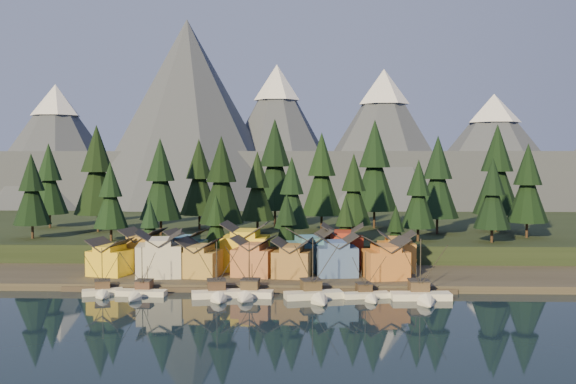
{
  "coord_description": "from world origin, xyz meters",
  "views": [
    {
      "loc": [
        10.1,
        -112.64,
        27.17
      ],
      "look_at": [
        5.61,
        30.0,
        19.52
      ],
      "focal_mm": 40.0,
      "sensor_mm": 36.0,
      "label": 1
    }
  ],
  "objects_px": {
    "boat_0": "(102,285)",
    "boat_6": "(423,288)",
    "boat_3": "(248,286)",
    "boat_1": "(139,287)",
    "house_front_1": "(160,252)",
    "house_front_0": "(110,256)",
    "house_back_1": "(186,249)",
    "boat_4": "(315,287)",
    "boat_5": "(368,290)",
    "boat_2": "(217,287)",
    "house_back_0": "(143,248)"
  },
  "relations": [
    {
      "from": "boat_4",
      "to": "house_front_0",
      "type": "bearing_deg",
      "value": 145.75
    },
    {
      "from": "boat_0",
      "to": "boat_6",
      "type": "bearing_deg",
      "value": -20.83
    },
    {
      "from": "house_front_0",
      "to": "boat_0",
      "type": "bearing_deg",
      "value": -64.08
    },
    {
      "from": "boat_6",
      "to": "house_back_1",
      "type": "height_order",
      "value": "boat_6"
    },
    {
      "from": "boat_2",
      "to": "house_front_1",
      "type": "xyz_separation_m",
      "value": [
        -14.69,
        14.9,
        4.36
      ]
    },
    {
      "from": "boat_3",
      "to": "boat_6",
      "type": "bearing_deg",
      "value": 2.46
    },
    {
      "from": "boat_0",
      "to": "boat_5",
      "type": "xyz_separation_m",
      "value": [
        52.07,
        -1.41,
        -0.28
      ]
    },
    {
      "from": "boat_0",
      "to": "boat_2",
      "type": "bearing_deg",
      "value": -23.15
    },
    {
      "from": "boat_6",
      "to": "boat_0",
      "type": "bearing_deg",
      "value": 175.12
    },
    {
      "from": "boat_4",
      "to": "boat_5",
      "type": "height_order",
      "value": "boat_4"
    },
    {
      "from": "boat_5",
      "to": "house_back_1",
      "type": "height_order",
      "value": "house_back_1"
    },
    {
      "from": "house_front_0",
      "to": "house_back_1",
      "type": "xyz_separation_m",
      "value": [
        15.31,
        7.59,
        0.59
      ]
    },
    {
      "from": "boat_4",
      "to": "boat_6",
      "type": "relative_size",
      "value": 0.99
    },
    {
      "from": "boat_0",
      "to": "boat_6",
      "type": "distance_m",
      "value": 62.36
    },
    {
      "from": "boat_2",
      "to": "boat_3",
      "type": "xyz_separation_m",
      "value": [
        5.79,
        0.67,
        0.04
      ]
    },
    {
      "from": "boat_1",
      "to": "boat_3",
      "type": "height_order",
      "value": "boat_3"
    },
    {
      "from": "house_front_0",
      "to": "boat_5",
      "type": "bearing_deg",
      "value": -1.27
    },
    {
      "from": "boat_6",
      "to": "house_front_0",
      "type": "distance_m",
      "value": 67.4
    },
    {
      "from": "boat_4",
      "to": "house_front_1",
      "type": "relative_size",
      "value": 1.18
    },
    {
      "from": "boat_1",
      "to": "house_back_0",
      "type": "relative_size",
      "value": 1.09
    },
    {
      "from": "boat_2",
      "to": "house_back_1",
      "type": "relative_size",
      "value": 1.27
    },
    {
      "from": "boat_2",
      "to": "boat_4",
      "type": "height_order",
      "value": "boat_4"
    },
    {
      "from": "boat_4",
      "to": "boat_6",
      "type": "xyz_separation_m",
      "value": [
        20.33,
        -0.37,
        0.02
      ]
    },
    {
      "from": "boat_5",
      "to": "house_front_1",
      "type": "relative_size",
      "value": 0.94
    },
    {
      "from": "boat_0",
      "to": "house_front_0",
      "type": "height_order",
      "value": "house_front_0"
    },
    {
      "from": "house_front_1",
      "to": "boat_2",
      "type": "bearing_deg",
      "value": -54.47
    },
    {
      "from": "house_front_1",
      "to": "house_back_1",
      "type": "xyz_separation_m",
      "value": [
        4.05,
        8.81,
        -0.44
      ]
    },
    {
      "from": "boat_5",
      "to": "house_front_0",
      "type": "distance_m",
      "value": 57.2
    },
    {
      "from": "boat_6",
      "to": "house_front_1",
      "type": "bearing_deg",
      "value": 161.45
    },
    {
      "from": "house_back_1",
      "to": "boat_4",
      "type": "bearing_deg",
      "value": -28.63
    },
    {
      "from": "house_front_1",
      "to": "house_back_0",
      "type": "relative_size",
      "value": 1.08
    },
    {
      "from": "house_front_0",
      "to": "house_front_1",
      "type": "xyz_separation_m",
      "value": [
        11.25,
        -1.22,
        1.02
      ]
    },
    {
      "from": "boat_3",
      "to": "house_back_0",
      "type": "xyz_separation_m",
      "value": [
        -26.21,
        22.44,
        4.06
      ]
    },
    {
      "from": "boat_4",
      "to": "house_back_1",
      "type": "height_order",
      "value": "boat_4"
    },
    {
      "from": "boat_1",
      "to": "boat_2",
      "type": "xyz_separation_m",
      "value": [
        15.48,
        -1.06,
        0.42
      ]
    },
    {
      "from": "boat_1",
      "to": "boat_4",
      "type": "xyz_separation_m",
      "value": [
        34.35,
        -1.56,
        0.46
      ]
    },
    {
      "from": "boat_2",
      "to": "house_back_0",
      "type": "distance_m",
      "value": 31.11
    },
    {
      "from": "house_back_1",
      "to": "boat_0",
      "type": "bearing_deg",
      "value": -109.12
    },
    {
      "from": "house_front_1",
      "to": "boat_0",
      "type": "bearing_deg",
      "value": -132.15
    },
    {
      "from": "boat_2",
      "to": "boat_4",
      "type": "relative_size",
      "value": 0.94
    },
    {
      "from": "boat_3",
      "to": "house_front_0",
      "type": "distance_m",
      "value": 35.45
    },
    {
      "from": "house_back_0",
      "to": "boat_0",
      "type": "bearing_deg",
      "value": -85.68
    },
    {
      "from": "boat_6",
      "to": "house_back_0",
      "type": "xyz_separation_m",
      "value": [
        -59.61,
        23.99,
        4.03
      ]
    },
    {
      "from": "boat_0",
      "to": "boat_1",
      "type": "xyz_separation_m",
      "value": [
        7.61,
        -0.95,
        -0.15
      ]
    },
    {
      "from": "boat_0",
      "to": "house_front_0",
      "type": "distance_m",
      "value": 14.84
    },
    {
      "from": "boat_0",
      "to": "house_front_1",
      "type": "distance_m",
      "value": 16.07
    },
    {
      "from": "boat_3",
      "to": "house_front_1",
      "type": "xyz_separation_m",
      "value": [
        -20.48,
        14.23,
        4.32
      ]
    },
    {
      "from": "boat_4",
      "to": "house_front_1",
      "type": "distance_m",
      "value": 37.17
    },
    {
      "from": "boat_2",
      "to": "house_front_1",
      "type": "relative_size",
      "value": 1.11
    },
    {
      "from": "boat_3",
      "to": "boat_1",
      "type": "bearing_deg",
      "value": -175.95
    }
  ]
}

